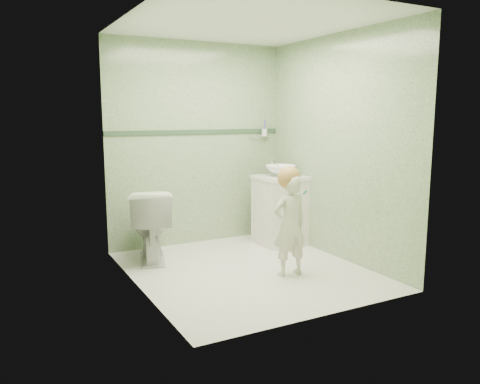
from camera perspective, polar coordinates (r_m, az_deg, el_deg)
ground at (r=4.89m, az=0.84°, el=-9.31°), size 2.50×2.50×0.00m
room_shell at (r=4.65m, az=0.87°, el=4.85°), size 2.50×2.54×2.40m
trim_stripe at (r=5.75m, az=-5.14°, el=7.16°), size 2.20×0.02×0.05m
vanity at (r=5.78m, az=4.80°, el=-2.31°), size 0.52×0.50×0.80m
counter at (r=5.72m, az=4.85°, el=1.72°), size 0.54×0.52×0.04m
basin at (r=5.70m, az=4.86°, el=2.55°), size 0.37×0.37×0.13m
faucet at (r=5.85m, az=3.89°, el=3.52°), size 0.03×0.13×0.18m
cup_holder at (r=6.11m, az=2.87°, el=7.10°), size 0.26×0.07×0.21m
toilet at (r=5.21m, az=-10.62°, el=-3.82°), size 0.63×0.86×0.78m
toddler at (r=4.65m, az=5.96°, el=-3.98°), size 0.37×0.25×0.99m
hair_cap at (r=4.59m, az=5.88°, el=1.70°), size 0.22×0.22×0.22m
teal_toothbrush at (r=4.52m, az=7.66°, el=0.01°), size 0.11×0.13×0.08m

